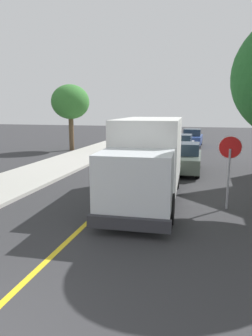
# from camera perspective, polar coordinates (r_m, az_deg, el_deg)

# --- Properties ---
(centre_line_yellow) EXTENTS (0.16, 56.00, 0.01)m
(centre_line_yellow) POSITION_cam_1_polar(r_m,az_deg,el_deg) (14.00, -0.40, -3.79)
(centre_line_yellow) COLOR gold
(centre_line_yellow) RESTS_ON ground
(box_truck) EXTENTS (2.78, 7.30, 3.20)m
(box_truck) POSITION_cam_1_polar(r_m,az_deg,el_deg) (11.99, 4.08, 2.28)
(box_truck) COLOR silver
(box_truck) RESTS_ON ground
(parked_car_near) EXTENTS (1.84, 4.41, 1.67)m
(parked_car_near) POSITION_cam_1_polar(r_m,az_deg,el_deg) (17.76, 10.94, 1.78)
(parked_car_near) COLOR #4C564C
(parked_car_near) RESTS_ON ground
(parked_car_mid) EXTENTS (1.92, 4.45, 1.67)m
(parked_car_mid) POSITION_cam_1_polar(r_m,az_deg,el_deg) (23.67, 10.17, 4.08)
(parked_car_mid) COLOR #B7B7BC
(parked_car_mid) RESTS_ON ground
(parked_car_far) EXTENTS (1.93, 4.45, 1.67)m
(parked_car_far) POSITION_cam_1_polar(r_m,az_deg,el_deg) (30.36, 12.30, 5.50)
(parked_car_far) COLOR #2D4793
(parked_car_far) RESTS_ON ground
(stop_sign) EXTENTS (0.80, 0.10, 2.65)m
(stop_sign) POSITION_cam_1_polar(r_m,az_deg,el_deg) (11.38, 18.84, 1.70)
(stop_sign) COLOR gray
(stop_sign) RESTS_ON ground
(street_tree_down_block) EXTENTS (3.25, 3.25, 5.64)m
(street_tree_down_block) POSITION_cam_1_polar(r_m,az_deg,el_deg) (27.07, -10.39, 12.02)
(street_tree_down_block) COLOR brown
(street_tree_down_block) RESTS_ON ground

